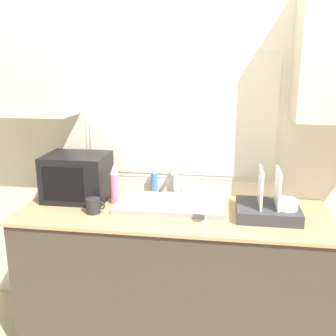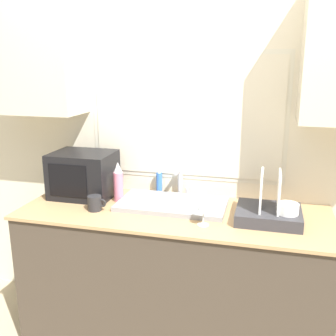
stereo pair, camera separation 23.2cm
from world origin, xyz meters
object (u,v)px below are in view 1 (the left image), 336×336
dish_rack (269,208)px  soap_bottle (154,183)px  spray_bottle (115,184)px  wine_glass (207,203)px  mug_near_sink (93,206)px  faucet (176,179)px  microwave (77,177)px

dish_rack → soap_bottle: 0.81m
spray_bottle → wine_glass: bearing=-23.2°
soap_bottle → mug_near_sink: bearing=-126.6°
faucet → mug_near_sink: (-0.45, -0.39, -0.08)m
soap_bottle → wine_glass: 0.61m
faucet → spray_bottle: size_ratio=0.79×
mug_near_sink → wine_glass: size_ratio=0.70×
mug_near_sink → wine_glass: wine_glass is taller
microwave → dish_rack: (1.23, -0.14, -0.10)m
soap_bottle → wine_glass: size_ratio=1.04×
mug_near_sink → faucet: bearing=41.0°
faucet → spray_bottle: 0.42m
dish_rack → spray_bottle: 0.98m
faucet → microwave: microwave is taller
soap_bottle → microwave: bearing=-161.1°
microwave → dish_rack: 1.25m
soap_bottle → wine_glass: (0.39, -0.46, 0.04)m
microwave → dish_rack: size_ratio=1.11×
faucet → dish_rack: dish_rack is taller
faucet → soap_bottle: size_ratio=1.17×
spray_bottle → mug_near_sink: size_ratio=2.20×
microwave → wine_glass: size_ratio=2.38×
faucet → soap_bottle: 0.16m
microwave → soap_bottle: bearing=18.9°
spray_bottle → wine_glass: (0.61, -0.26, -0.00)m
dish_rack → mug_near_sink: 1.05m
spray_bottle → mug_near_sink: 0.23m
spray_bottle → mug_near_sink: spray_bottle is taller
soap_bottle → dish_rack: bearing=-22.0°
soap_bottle → mug_near_sink: (-0.30, -0.40, -0.03)m
spray_bottle → soap_bottle: spray_bottle is taller
mug_near_sink → soap_bottle: bearing=53.4°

